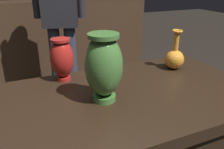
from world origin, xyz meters
The scene contains 5 objects.
back_display_shelf centered at (0.00, 2.20, 0.49)m, with size 2.60×0.40×0.99m.
vase_centerpiece centered at (-0.07, -0.01, 0.94)m, with size 0.14×0.14×0.26m.
vase_tall_behind centered at (0.39, 0.16, 0.86)m, with size 0.10×0.10×0.20m.
vase_left_accent centered at (-0.18, 0.24, 0.91)m, with size 0.11×0.11×0.20m.
visitor_center_back centered at (0.06, 1.44, 0.97)m, with size 0.45×0.27×1.65m.
Camera 1 is at (-0.36, -0.76, 1.25)m, focal length 37.12 mm.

